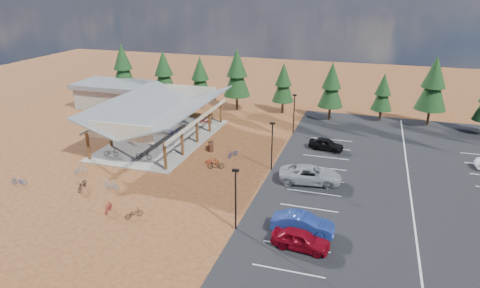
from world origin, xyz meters
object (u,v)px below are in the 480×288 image
car_0 (301,239)px  bike_15 (212,161)px  trash_bin_0 (211,148)px  bike_2 (155,128)px  lamp_post_1 (272,143)px  bike_1 (127,138)px  lamp_post_0 (236,195)px  bike_5 (170,141)px  bike_13 (111,185)px  outbuilding (113,94)px  bike_7 (206,120)px  bike_14 (233,154)px  bike_12 (134,213)px  car_4 (326,144)px  bike_6 (174,132)px  trash_bin_1 (211,145)px  bike_0 (111,152)px  bike_8 (82,184)px  bike_3 (165,116)px  car_2 (310,175)px  bike_10 (19,181)px  lamp_post_2 (294,111)px  bike_9 (80,169)px  bike_16 (216,165)px  bike_11 (108,207)px  bike_4 (144,155)px

car_0 → bike_15: bearing=48.8°
trash_bin_0 → bike_2: bike_2 is taller
lamp_post_1 → bike_1: lamp_post_1 is taller
lamp_post_0 → bike_5: lamp_post_0 is taller
trash_bin_0 → bike_13: bike_13 is taller
outbuilding → bike_7: bearing=-13.1°
lamp_post_1 → bike_14: size_ratio=3.17×
bike_12 → car_4: size_ratio=0.39×
bike_6 → car_0: 27.73m
car_0 → car_4: 20.45m
trash_bin_1 → bike_6: 6.65m
bike_13 → bike_6: bearing=-174.2°
trash_bin_1 → bike_7: bearing=115.5°
trash_bin_1 → bike_5: size_ratio=0.61×
bike_0 → bike_14: (12.93, 4.04, -0.12)m
bike_8 → car_0: car_0 is taller
trash_bin_1 → bike_0: bike_0 is taller
trash_bin_1 → bike_3: 13.35m
bike_2 → bike_3: 5.63m
outbuilding → car_2: bearing=-28.3°
bike_1 → bike_10: (-3.66, -13.40, -0.16)m
bike_2 → car_0: (22.44, -20.01, 0.16)m
outbuilding → lamp_post_2: 29.29m
outbuilding → bike_3: (10.56, -3.63, -1.46)m
bike_1 → bike_7: bike_7 is taller
bike_2 → bike_9: (-1.22, -13.57, -0.15)m
bike_9 → bike_14: bike_9 is taller
bike_14 → bike_15: bike_15 is taller
bike_6 → bike_12: bike_6 is taller
bike_12 → bike_16: bearing=-67.0°
bike_1 → bike_11: size_ratio=1.01×
bike_7 → bike_9: bike_7 is taller
bike_9 → car_4: (23.08, 14.00, 0.27)m
lamp_post_2 → bike_6: size_ratio=2.96×
bike_4 → bike_5: 5.12m
outbuilding → bike_12: 35.42m
car_2 → bike_13: bearing=103.9°
bike_14 → bike_11: bearing=-91.8°
bike_6 → bike_7: bike_7 is taller
trash_bin_0 → bike_12: trash_bin_0 is taller
bike_4 → car_0: bearing=-123.7°
lamp_post_0 → bike_3: size_ratio=3.31×
bike_7 → bike_2: bearing=122.9°
bike_11 → bike_12: size_ratio=1.01×
bike_6 → bike_14: (9.37, -4.49, -0.13)m
bike_11 → bike_9: bearing=126.7°
bike_0 → trash_bin_0: bearing=-74.8°
bike_12 → bike_13: size_ratio=0.88×
car_0 → bike_14: bearing=39.7°
bike_11 → car_2: bearing=21.5°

